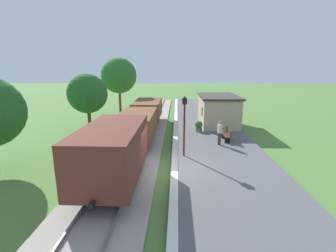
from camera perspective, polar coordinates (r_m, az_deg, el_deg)
ground_plane at (r=13.17m, az=-0.22°, el=-11.03°), size 160.00×160.00×0.00m
platform_slab at (r=13.39m, az=13.83°, el=-10.45°), size 6.00×60.00×0.25m
platform_edge_stripe at (r=13.06m, az=1.55°, el=-10.04°), size 0.36×60.00×0.01m
track_ballast at (r=13.46m, az=-10.67°, el=-10.45°), size 3.80×60.00×0.12m
rail_near at (r=13.27m, az=-7.61°, el=-10.08°), size 0.07×60.00×0.14m
rail_far at (r=13.58m, az=-13.70°, el=-9.79°), size 0.07×60.00×0.14m
freight_train at (r=16.96m, az=-7.76°, el=-0.12°), size 2.50×19.40×2.72m
station_hut at (r=23.26m, az=11.80°, el=3.80°), size 3.50×5.80×2.78m
bench_near_hut at (r=18.23m, az=13.86°, el=-1.99°), size 0.42×1.50×0.91m
person_waiting at (r=17.04m, az=12.24°, el=-1.37°), size 0.32×0.43×1.71m
potted_planter at (r=20.47m, az=7.36°, el=0.00°), size 0.64×0.64×0.92m
lamp_post_near at (r=14.21m, az=3.94°, el=2.65°), size 0.28×0.28×3.70m
tree_trackside_far at (r=20.92m, az=-18.66°, el=7.31°), size 3.25×3.25×5.10m
tree_field_left at (r=29.28m, az=-11.63°, el=11.68°), size 4.15×4.15×6.75m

